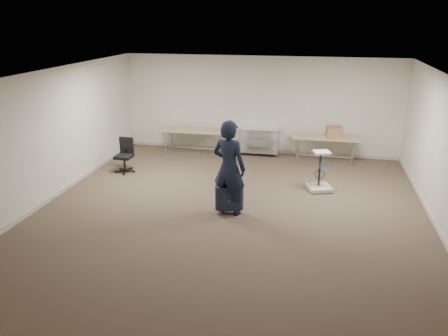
# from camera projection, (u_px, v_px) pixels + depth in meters

# --- Properties ---
(ground) EXTENTS (9.00, 9.00, 0.00)m
(ground) POSITION_uv_depth(u_px,v_px,m) (229.00, 215.00, 8.92)
(ground) COLOR #4B3C2D
(ground) RESTS_ON ground
(room_shell) EXTENTS (8.00, 9.00, 9.00)m
(room_shell) POSITION_uv_depth(u_px,v_px,m) (241.00, 188.00, 10.18)
(room_shell) COLOR silver
(room_shell) RESTS_ON ground
(folding_table_left) EXTENTS (1.80, 0.75, 0.73)m
(folding_table_left) POSITION_uv_depth(u_px,v_px,m) (192.00, 131.00, 12.72)
(folding_table_left) COLOR tan
(folding_table_left) RESTS_ON ground
(folding_table_right) EXTENTS (1.80, 0.75, 0.73)m
(folding_table_right) POSITION_uv_depth(u_px,v_px,m) (325.00, 138.00, 11.97)
(folding_table_right) COLOR tan
(folding_table_right) RESTS_ON ground
(wire_shelf) EXTENTS (1.22, 0.47, 0.80)m
(wire_shelf) POSITION_uv_depth(u_px,v_px,m) (258.00, 140.00, 12.65)
(wire_shelf) COLOR silver
(wire_shelf) RESTS_ON ground
(person) EXTENTS (0.82, 0.66, 1.95)m
(person) POSITION_uv_depth(u_px,v_px,m) (229.00, 168.00, 8.73)
(person) COLOR black
(person) RESTS_ON ground
(suitcase) EXTENTS (0.41, 0.29, 1.01)m
(suitcase) POSITION_uv_depth(u_px,v_px,m) (229.00, 198.00, 8.88)
(suitcase) COLOR black
(suitcase) RESTS_ON ground
(office_chair) EXTENTS (0.54, 0.54, 0.89)m
(office_chair) POSITION_uv_depth(u_px,v_px,m) (125.00, 162.00, 11.33)
(office_chair) COLOR black
(office_chair) RESTS_ON ground
(equipment_cart) EXTENTS (0.65, 0.65, 0.94)m
(equipment_cart) POSITION_uv_depth(u_px,v_px,m) (320.00, 180.00, 10.12)
(equipment_cart) COLOR beige
(equipment_cart) RESTS_ON ground
(cardboard_box) EXTENTS (0.46, 0.37, 0.31)m
(cardboard_box) POSITION_uv_depth(u_px,v_px,m) (334.00, 132.00, 11.80)
(cardboard_box) COLOR #9E8149
(cardboard_box) RESTS_ON folding_table_right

